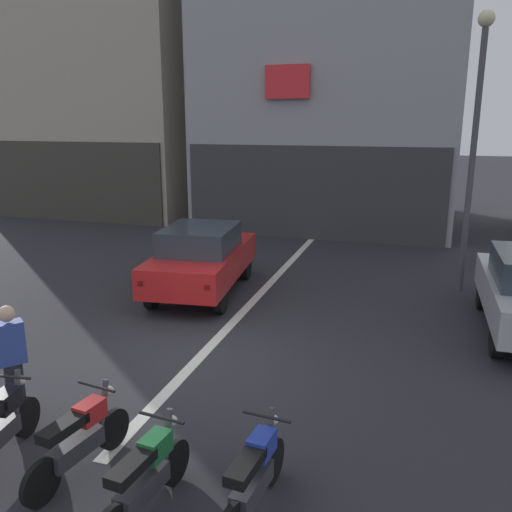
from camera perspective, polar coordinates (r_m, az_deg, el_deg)
The scene contains 9 objects.
ground_plane at distance 9.42m, azimuth -6.28°, elevation -11.01°, with size 120.00×120.00×0.00m, color #2B2B30.
lane_centre_line at distance 14.77m, azimuth 2.94°, elevation -1.44°, with size 0.20×18.00×0.01m, color silver.
building_corner_left at distance 26.05m, azimuth -15.64°, elevation 19.37°, with size 8.84×7.26×13.06m.
car_red_crossing_near at distance 12.59m, azimuth -5.83°, elevation -0.13°, with size 2.19×4.27×1.64m.
street_lamp at distance 13.28m, azimuth 22.54°, elevation 12.73°, with size 0.36×0.36×6.33m.
motorcycle_red_row_left_mid at distance 6.80m, azimuth -18.43°, elevation -18.08°, with size 0.55×1.66×0.98m.
motorcycle_green_row_centre at distance 6.04m, azimuth -11.76°, elevation -22.21°, with size 0.55×1.67×0.98m.
motorcycle_blue_row_right_mid at distance 5.94m, azimuth -0.17°, elevation -22.52°, with size 0.55×1.67×0.98m.
person_by_motorcycles at distance 7.99m, azimuth -24.71°, elevation -10.41°, with size 0.39×0.42×1.67m.
Camera 1 is at (3.46, -7.78, 4.03)m, focal length 37.20 mm.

